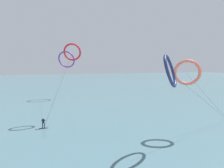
% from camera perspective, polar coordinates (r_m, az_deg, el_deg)
% --- Properties ---
extents(sea_water, '(400.00, 200.00, 0.08)m').
position_cam_1_polar(sea_water, '(109.27, -13.01, 0.62)').
color(sea_water, '#476B75').
rests_on(sea_water, ground).
extents(surfer_charcoal, '(1.40, 0.59, 1.70)m').
position_cam_1_polar(surfer_charcoal, '(30.47, -20.81, -11.61)').
color(surfer_charcoal, black).
rests_on(surfer_charcoal, ground).
extents(kite_crimson, '(6.64, 5.27, 13.73)m').
position_cam_1_polar(kite_crimson, '(33.50, -12.42, 9.79)').
color(kite_crimson, red).
rests_on(kite_crimson, ground).
extents(kite_violet, '(7.84, 29.12, 14.06)m').
position_cam_1_polar(kite_violet, '(56.07, -14.15, 7.50)').
color(kite_violet, purple).
rests_on(kite_violet, ground).
extents(kite_navy, '(18.02, 7.39, 11.17)m').
position_cam_1_polar(kite_navy, '(22.60, 17.87, 3.97)').
color(kite_navy, navy).
rests_on(kite_navy, ground).
extents(kite_coral, '(13.07, 3.97, 10.66)m').
position_cam_1_polar(kite_coral, '(27.76, 22.62, 3.35)').
color(kite_coral, '#EA7260').
rests_on(kite_coral, ground).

